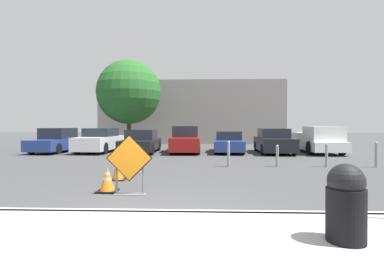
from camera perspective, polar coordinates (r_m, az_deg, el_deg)
ground_plane at (r=15.60m, az=-1.54°, el=-5.69°), size 96.00×96.00×0.00m
sidewalk_strip at (r=4.44m, az=-11.67°, el=-21.33°), size 25.29×2.96×0.14m
curb_lip at (r=5.80m, az=-8.05°, el=-15.97°), size 25.29×0.20×0.14m
road_closed_sign at (r=7.53m, az=-11.86°, el=-6.51°), size 1.15×0.20×1.48m
traffic_cone_nearest at (r=8.13m, az=-15.82°, el=-9.46°), size 0.51×0.51×0.63m
traffic_cone_second at (r=9.68m, az=-13.95°, el=-7.48°), size 0.46×0.46×0.74m
parked_car_nearest at (r=20.69m, az=-24.21°, el=-2.28°), size 2.02×4.56×1.51m
parked_car_second at (r=19.76m, az=-17.03°, el=-2.33°), size 2.04×4.67×1.50m
parked_car_third at (r=18.64m, az=-9.62°, el=-2.63°), size 1.98×4.69×1.41m
parked_car_fourth at (r=18.64m, az=-1.26°, el=-2.37°), size 1.86×4.47×1.63m
parked_car_fifth at (r=18.81m, az=6.99°, el=-2.74°), size 1.97×4.49×1.31m
parked_car_sixth at (r=18.79m, az=15.31°, el=-2.53°), size 2.03×4.23×1.49m
pickup_truck at (r=19.64m, az=22.92°, el=-2.30°), size 2.07×5.03×1.62m
trash_bin at (r=4.67m, az=27.27°, el=-12.47°), size 0.51×0.51×1.06m
bollard_nearest at (r=12.40m, az=6.98°, el=-4.77°), size 0.12×0.12×1.05m
bollard_second at (r=12.73m, az=15.93°, el=-4.99°), size 0.12×0.12×0.91m
bollard_third at (r=13.34m, az=24.24°, el=-4.64°), size 0.12×0.12×0.96m
bollard_fourth at (r=14.20m, az=31.68°, el=-4.24°), size 0.12×0.12×1.02m
building_facade_backdrop at (r=29.12m, az=0.03°, el=2.92°), size 16.89×5.00×5.74m
street_tree_behind_lot at (r=23.22m, az=-11.92°, el=6.71°), size 4.84×4.84×6.60m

